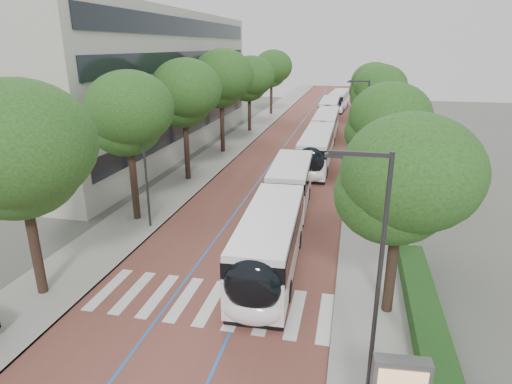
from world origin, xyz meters
TOP-DOWN VIEW (x-y plane):
  - ground at (0.00, 0.00)m, footprint 160.00×160.00m
  - road at (0.00, 40.00)m, footprint 11.00×140.00m
  - sidewalk_left at (-7.50, 40.00)m, footprint 4.00×140.00m
  - sidewalk_right at (7.50, 40.00)m, footprint 4.00×140.00m
  - kerb_left at (-5.60, 40.00)m, footprint 0.20×140.00m
  - kerb_right at (5.60, 40.00)m, footprint 0.20×140.00m
  - zebra_crossing at (0.20, 1.00)m, footprint 10.55×3.60m
  - lane_line_left at (-1.60, 40.00)m, footprint 0.12×126.00m
  - lane_line_right at (1.60, 40.00)m, footprint 0.12×126.00m
  - office_building at (-19.47, 28.00)m, footprint 18.11×40.00m
  - hedge at (9.10, 0.00)m, footprint 1.20×14.00m
  - streetlight_near at (6.62, -3.00)m, footprint 1.82×0.20m
  - streetlight_far at (6.62, 22.00)m, footprint 1.82×0.20m
  - lamp_post_left at (-6.10, 8.00)m, footprint 0.14×0.14m
  - trees_left at (-7.50, 26.13)m, footprint 6.10×61.09m
  - trees_right at (7.70, 23.69)m, footprint 5.82×47.54m
  - lead_bus at (2.07, 7.95)m, footprint 3.30×18.49m
  - bus_queued_0 at (2.65, 24.24)m, footprint 2.56×12.40m
  - bus_queued_1 at (2.59, 36.85)m, footprint 2.56×12.40m
  - bus_queued_2 at (2.19, 50.10)m, footprint 2.60×12.41m
  - bus_queued_3 at (3.02, 62.30)m, footprint 3.32×12.53m

SIDE VIEW (x-z plane):
  - ground at x=0.00m, z-range 0.00..0.00m
  - road at x=0.00m, z-range 0.00..0.02m
  - lane_line_left at x=-1.60m, z-range 0.02..0.03m
  - lane_line_right at x=1.60m, z-range 0.02..0.03m
  - zebra_crossing at x=0.20m, z-range 0.02..0.03m
  - sidewalk_left at x=-7.50m, z-range 0.00..0.12m
  - sidewalk_right at x=7.50m, z-range 0.00..0.12m
  - kerb_left at x=-5.60m, z-range -0.01..0.13m
  - kerb_right at x=5.60m, z-range -0.01..0.13m
  - hedge at x=9.10m, z-range 0.12..0.92m
  - bus_queued_0 at x=2.65m, z-range 0.02..3.22m
  - bus_queued_1 at x=2.59m, z-range 0.02..3.22m
  - bus_queued_2 at x=2.19m, z-range 0.02..3.22m
  - bus_queued_3 at x=3.02m, z-range 0.02..3.22m
  - lead_bus at x=2.07m, z-range 0.03..3.23m
  - lamp_post_left at x=-6.10m, z-range 0.12..8.12m
  - streetlight_near at x=6.62m, z-range 0.82..8.82m
  - streetlight_far at x=6.62m, z-range 0.82..8.82m
  - trees_right at x=7.70m, z-range 1.58..10.16m
  - trees_left at x=-7.50m, z-range 1.83..11.73m
  - office_building at x=-19.47m, z-range 0.00..14.00m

